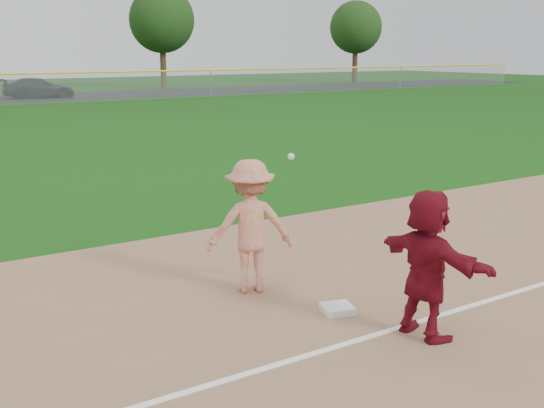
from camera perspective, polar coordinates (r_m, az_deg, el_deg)
ground at (r=9.44m, az=5.13°, el=-9.42°), size 160.00×160.00×0.00m
foul_line at (r=8.87m, az=8.42°, el=-10.83°), size 60.00×0.10×0.01m
first_base at (r=9.55m, az=5.50°, el=-8.72°), size 0.52×0.52×0.09m
base_runner at (r=8.69m, az=12.84°, el=-4.91°), size 0.60×1.77×1.90m
car_right at (r=54.05m, az=-18.97°, el=9.17°), size 5.31×2.59×1.49m
first_base_play at (r=10.06m, az=-1.83°, el=-1.87°), size 1.47×1.50×2.18m
tree_3 at (r=65.68m, az=-9.21°, el=14.94°), size 6.00×6.00×9.19m
tree_4 at (r=76.28m, az=7.02°, el=14.45°), size 5.60×5.60×8.67m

